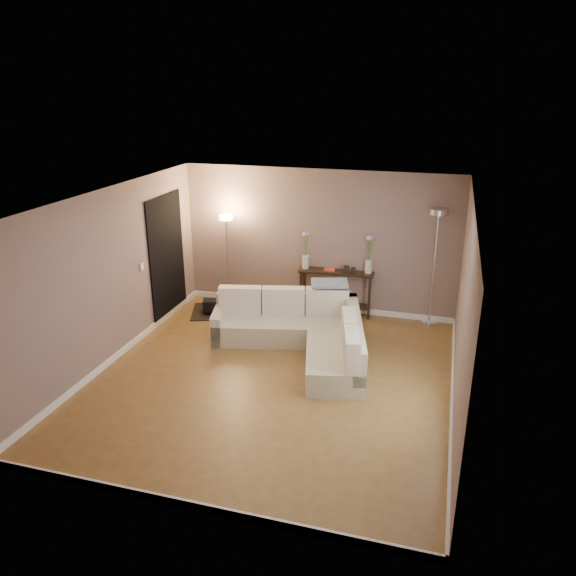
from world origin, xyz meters
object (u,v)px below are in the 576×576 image
(floor_lamp_lit, at_px, (227,243))
(floor_lamp_unlit, at_px, (436,245))
(sectional_sofa, at_px, (304,331))
(console_table, at_px, (331,289))

(floor_lamp_lit, relative_size, floor_lamp_unlit, 0.85)
(floor_lamp_lit, xyz_separation_m, floor_lamp_unlit, (3.70, 0.14, 0.22))
(sectional_sofa, relative_size, console_table, 2.07)
(floor_lamp_lit, distance_m, floor_lamp_unlit, 3.71)
(floor_lamp_lit, bearing_deg, console_table, 5.16)
(sectional_sofa, height_order, floor_lamp_lit, floor_lamp_lit)
(floor_lamp_unlit, bearing_deg, console_table, 179.00)
(sectional_sofa, xyz_separation_m, floor_lamp_unlit, (1.87, 1.56, 1.14))
(sectional_sofa, xyz_separation_m, floor_lamp_lit, (-1.83, 1.42, 0.92))
(sectional_sofa, relative_size, floor_lamp_lit, 1.61)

